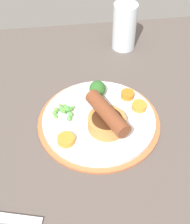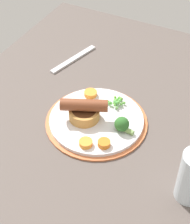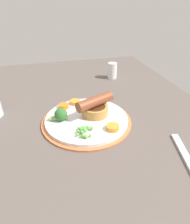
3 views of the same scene
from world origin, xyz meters
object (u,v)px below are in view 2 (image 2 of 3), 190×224
(carrot_slice_1, at_px, (86,143))
(carrot_slice_4, at_px, (104,143))
(pea_pile, at_px, (116,101))
(broccoli_floret_far, at_px, (122,125))
(fork, at_px, (74,59))
(dinner_plate, at_px, (95,120))
(sausage_pudding, at_px, (84,110))
(carrot_slice_3, at_px, (91,94))

(carrot_slice_1, relative_size, carrot_slice_4, 1.07)
(pea_pile, relative_size, carrot_slice_1, 1.53)
(pea_pile, bearing_deg, broccoli_floret_far, -146.66)
(carrot_slice_1, distance_m, carrot_slice_4, 0.04)
(pea_pile, relative_size, fork, 0.27)
(dinner_plate, xyz_separation_m, fork, (0.21, 0.18, -0.00))
(dinner_plate, bearing_deg, carrot_slice_4, -140.92)
(broccoli_floret_far, bearing_deg, sausage_pudding, 11.81)
(dinner_plate, distance_m, carrot_slice_1, 0.09)
(carrot_slice_1, xyz_separation_m, carrot_slice_4, (0.02, -0.04, 0.00))
(pea_pile, xyz_separation_m, carrot_slice_4, (-0.14, -0.03, -0.00))
(sausage_pudding, xyz_separation_m, carrot_slice_1, (-0.08, -0.05, -0.02))
(carrot_slice_4, bearing_deg, carrot_slice_1, 114.82)
(carrot_slice_3, bearing_deg, fork, 43.25)
(dinner_plate, bearing_deg, broccoli_floret_far, -95.33)
(carrot_slice_3, xyz_separation_m, fork, (0.14, 0.13, -0.02))
(broccoli_floret_far, bearing_deg, carrot_slice_1, 65.20)
(dinner_plate, bearing_deg, sausage_pudding, 115.35)
(sausage_pudding, height_order, pea_pile, sausage_pudding)
(dinner_plate, relative_size, carrot_slice_1, 8.12)
(dinner_plate, relative_size, sausage_pudding, 2.17)
(pea_pile, relative_size, broccoli_floret_far, 0.93)
(sausage_pudding, height_order, broccoli_floret_far, sausage_pudding)
(carrot_slice_3, bearing_deg, sausage_pudding, -162.89)
(broccoli_floret_far, xyz_separation_m, carrot_slice_4, (-0.06, 0.02, -0.01))
(sausage_pudding, xyz_separation_m, broccoli_floret_far, (0.00, -0.10, -0.01))
(sausage_pudding, relative_size, fork, 0.65)
(carrot_slice_3, distance_m, fork, 0.19)
(broccoli_floret_far, bearing_deg, carrot_slice_4, 84.33)
(dinner_plate, distance_m, broccoli_floret_far, 0.08)
(dinner_plate, relative_size, fork, 1.42)
(broccoli_floret_far, distance_m, fork, 0.34)
(sausage_pudding, distance_m, carrot_slice_4, 0.10)
(dinner_plate, xyz_separation_m, broccoli_floret_far, (-0.01, -0.08, 0.03))
(broccoli_floret_far, height_order, carrot_slice_4, broccoli_floret_far)
(dinner_plate, bearing_deg, fork, 40.76)
(dinner_plate, xyz_separation_m, carrot_slice_4, (-0.07, -0.06, 0.01))
(dinner_plate, distance_m, carrot_slice_3, 0.09)
(carrot_slice_3, bearing_deg, broccoli_floret_far, -121.95)
(broccoli_floret_far, bearing_deg, dinner_plate, 3.69)
(sausage_pudding, xyz_separation_m, pea_pile, (0.08, -0.05, -0.02))
(dinner_plate, bearing_deg, pea_pile, -19.50)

